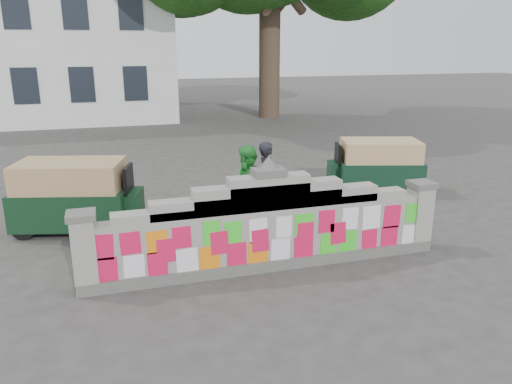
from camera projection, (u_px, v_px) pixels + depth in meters
ground at (268, 267)px, 8.82m from camera, size 100.00×100.00×0.00m
parapet_wall at (268, 228)px, 8.60m from camera, size 6.48×0.44×2.01m
building at (8, 39)px, 25.88m from camera, size 16.00×10.00×8.90m
cyclist_bike at (267, 207)px, 10.57m from camera, size 1.92×0.95×0.96m
cyclist_rider at (267, 192)px, 10.47m from camera, size 0.49×0.65×1.63m
pedestrian at (248, 189)px, 10.30m from camera, size 0.83×0.99×1.82m
rickshaw_left at (75, 195)px, 10.39m from camera, size 2.76×1.79×1.48m
rickshaw_right at (377, 165)px, 13.16m from camera, size 2.58×1.72×1.39m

